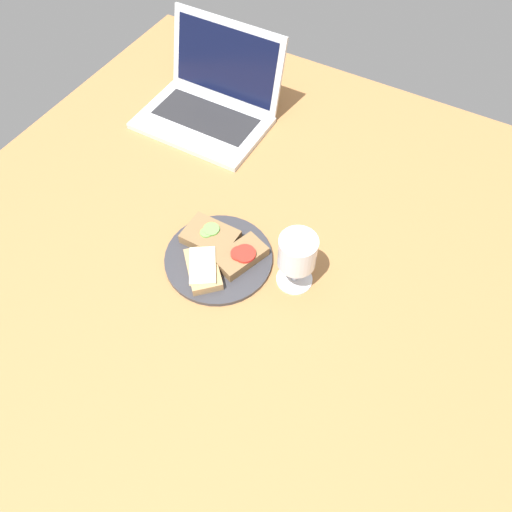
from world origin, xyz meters
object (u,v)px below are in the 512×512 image
(sandwich_with_cucumber, at_px, (210,237))
(wine_glass, at_px, (297,255))
(plate, at_px, (219,258))
(sandwich_with_cheese, at_px, (203,269))
(sandwich_with_tomato, at_px, (241,256))
(laptop, at_px, (211,100))

(sandwich_with_cucumber, distance_m, wine_glass, 0.21)
(plate, bearing_deg, sandwich_with_cheese, -97.93)
(plate, relative_size, sandwich_with_tomato, 1.90)
(plate, xyz_separation_m, wine_glass, (0.17, 0.03, 0.09))
(sandwich_with_cucumber, height_order, wine_glass, wine_glass)
(sandwich_with_cheese, bearing_deg, plate, 82.07)
(plate, height_order, wine_glass, wine_glass)
(sandwich_with_tomato, distance_m, sandwich_with_cucumber, 0.09)
(sandwich_with_tomato, height_order, laptop, laptop)
(plate, distance_m, laptop, 0.48)
(sandwich_with_cucumber, xyz_separation_m, wine_glass, (0.20, 0.00, 0.07))
(plate, distance_m, wine_glass, 0.19)
(wine_glass, relative_size, laptop, 0.41)
(sandwich_with_tomato, bearing_deg, wine_glass, 7.88)
(sandwich_with_cheese, relative_size, laptop, 0.36)
(laptop, bearing_deg, wine_glass, -39.86)
(sandwich_with_cheese, bearing_deg, sandwich_with_cucumber, 112.11)
(sandwich_with_cucumber, xyz_separation_m, sandwich_with_cheese, (0.03, -0.08, 0.00))
(plate, distance_m, sandwich_with_cheese, 0.05)
(plate, xyz_separation_m, laptop, (-0.27, 0.40, 0.04))
(plate, height_order, sandwich_with_tomato, sandwich_with_tomato)
(sandwich_with_tomato, relative_size, sandwich_with_cheese, 1.02)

